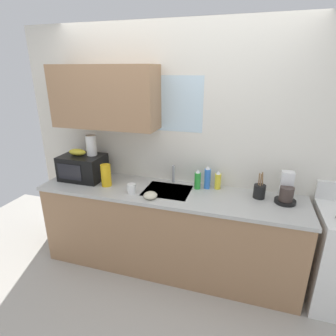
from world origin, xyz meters
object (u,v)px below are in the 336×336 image
at_px(dish_soap_bottle_green, 198,180).
at_px(small_bowl, 150,195).
at_px(paper_towel_roll, 91,145).
at_px(dish_soap_bottle_yellow, 218,180).
at_px(banana_bunch, 77,152).
at_px(coffee_maker, 286,191).
at_px(mug_white, 132,188).
at_px(cereal_canister, 106,175).
at_px(dish_soap_bottle_blue, 207,178).
at_px(microwave, 83,167).
at_px(utensil_crock, 259,191).

xyz_separation_m(dish_soap_bottle_green, small_bowl, (-0.38, -0.36, -0.06)).
height_order(paper_towel_roll, dish_soap_bottle_yellow, paper_towel_roll).
distance_m(banana_bunch, coffee_maker, 2.16).
distance_m(dish_soap_bottle_green, mug_white, 0.67).
xyz_separation_m(paper_towel_roll, cereal_canister, (0.24, -0.15, -0.26)).
bearing_deg(dish_soap_bottle_blue, coffee_maker, -6.74).
distance_m(coffee_maker, dish_soap_bottle_yellow, 0.64).
relative_size(dish_soap_bottle_green, mug_white, 2.19).
xyz_separation_m(banana_bunch, mug_white, (0.72, -0.19, -0.26)).
relative_size(microwave, dish_soap_bottle_yellow, 2.35).
relative_size(dish_soap_bottle_yellow, utensil_crock, 0.76).
height_order(coffee_maker, mug_white, coffee_maker).
height_order(dish_soap_bottle_green, utensil_crock, utensil_crock).
distance_m(banana_bunch, small_bowl, 1.01).
xyz_separation_m(paper_towel_roll, mug_white, (0.57, -0.24, -0.33)).
distance_m(dish_soap_bottle_green, dish_soap_bottle_blue, 0.10).
xyz_separation_m(banana_bunch, paper_towel_roll, (0.15, 0.05, 0.08)).
relative_size(coffee_maker, dish_soap_bottle_blue, 1.15).
height_order(microwave, mug_white, microwave).
distance_m(paper_towel_roll, mug_white, 0.70).
relative_size(dish_soap_bottle_green, cereal_canister, 0.90).
bearing_deg(dish_soap_bottle_yellow, microwave, -173.48).
bearing_deg(paper_towel_roll, microwave, -152.83).
xyz_separation_m(microwave, cereal_canister, (0.34, -0.10, -0.02)).
height_order(microwave, dish_soap_bottle_blue, microwave).
bearing_deg(mug_white, utensil_crock, 12.18).
bearing_deg(cereal_canister, coffee_maker, 5.14).
relative_size(dish_soap_bottle_green, small_bowl, 1.60).
height_order(microwave, cereal_canister, microwave).
distance_m(dish_soap_bottle_blue, dish_soap_bottle_yellow, 0.11).
relative_size(dish_soap_bottle_blue, cereal_canister, 1.05).
distance_m(microwave, utensil_crock, 1.87).
relative_size(paper_towel_roll, mug_white, 2.32).
relative_size(paper_towel_roll, dish_soap_bottle_yellow, 1.13).
distance_m(paper_towel_roll, dish_soap_bottle_green, 1.20).
distance_m(dish_soap_bottle_yellow, utensil_crock, 0.42).
distance_m(paper_towel_roll, dish_soap_bottle_yellow, 1.40).
distance_m(paper_towel_roll, cereal_canister, 0.39).
height_order(banana_bunch, dish_soap_bottle_yellow, banana_bunch).
bearing_deg(dish_soap_bottle_blue, mug_white, -154.16).
height_order(microwave, utensil_crock, microwave).
distance_m(microwave, dish_soap_bottle_green, 1.27).
relative_size(dish_soap_bottle_yellow, small_bowl, 1.50).
bearing_deg(small_bowl, dish_soap_bottle_green, 43.11).
xyz_separation_m(paper_towel_roll, utensil_crock, (1.77, 0.02, -0.31)).
height_order(dish_soap_bottle_blue, utensil_crock, utensil_crock).
height_order(microwave, dish_soap_bottle_green, microwave).
relative_size(microwave, coffee_maker, 1.64).
bearing_deg(dish_soap_bottle_yellow, cereal_canister, -166.70).
height_order(dish_soap_bottle_green, mug_white, dish_soap_bottle_green).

